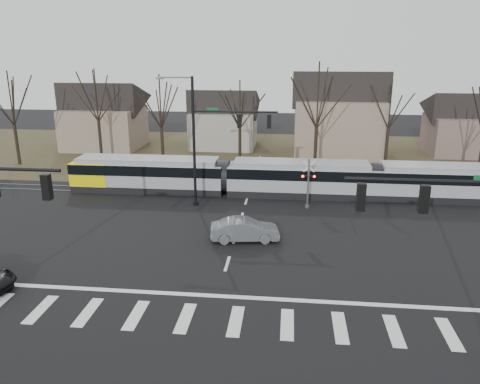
# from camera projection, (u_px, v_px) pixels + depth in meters

# --- Properties ---
(ground) EXTENTS (140.00, 140.00, 0.00)m
(ground) POSITION_uv_depth(u_px,v_px,m) (223.00, 280.00, 25.75)
(ground) COLOR black
(grass_verge) EXTENTS (140.00, 28.00, 0.01)m
(grass_verge) POSITION_uv_depth(u_px,v_px,m) (260.00, 154.00, 56.16)
(grass_verge) COLOR #38331E
(grass_verge) RESTS_ON ground
(crosswalk) EXTENTS (27.00, 2.60, 0.01)m
(crosswalk) POSITION_uv_depth(u_px,v_px,m) (210.00, 320.00, 21.95)
(crosswalk) COLOR silver
(crosswalk) RESTS_ON ground
(stop_line) EXTENTS (28.00, 0.35, 0.01)m
(stop_line) POSITION_uv_depth(u_px,v_px,m) (218.00, 296.00, 24.04)
(stop_line) COLOR silver
(stop_line) RESTS_ON ground
(lane_dashes) EXTENTS (0.18, 30.00, 0.01)m
(lane_dashes) POSITION_uv_depth(u_px,v_px,m) (249.00, 194.00, 40.95)
(lane_dashes) COLOR silver
(lane_dashes) RESTS_ON ground
(rail_pair) EXTENTS (90.00, 1.52, 0.06)m
(rail_pair) POSITION_uv_depth(u_px,v_px,m) (248.00, 194.00, 40.76)
(rail_pair) COLOR #59595E
(rail_pair) RESTS_ON ground
(tram) EXTENTS (39.72, 2.95, 3.01)m
(tram) POSITION_uv_depth(u_px,v_px,m) (298.00, 177.00, 40.03)
(tram) COLOR gray
(tram) RESTS_ON ground
(sedan) EXTENTS (2.88, 4.97, 1.49)m
(sedan) POSITION_uv_depth(u_px,v_px,m) (245.00, 230.00, 30.83)
(sedan) COLOR slate
(sedan) RESTS_ON ground
(signal_pole_near_right) EXTENTS (6.72, 0.44, 8.00)m
(signal_pole_near_right) POSITION_uv_depth(u_px,v_px,m) (465.00, 245.00, 17.50)
(signal_pole_near_right) COLOR black
(signal_pole_near_right) RESTS_ON ground
(signal_pole_far) EXTENTS (9.28, 0.44, 10.20)m
(signal_pole_far) POSITION_uv_depth(u_px,v_px,m) (214.00, 136.00, 36.20)
(signal_pole_far) COLOR black
(signal_pole_far) RESTS_ON ground
(rail_crossing_signal) EXTENTS (1.08, 0.36, 4.00)m
(rail_crossing_signal) POSITION_uv_depth(u_px,v_px,m) (308.00, 185.00, 36.84)
(rail_crossing_signal) COLOR #59595B
(rail_crossing_signal) RESTS_ON ground
(tree_row) EXTENTS (59.20, 7.20, 10.00)m
(tree_row) POSITION_uv_depth(u_px,v_px,m) (276.00, 120.00, 48.78)
(tree_row) COLOR black
(tree_row) RESTS_ON ground
(house_a) EXTENTS (9.72, 8.64, 8.60)m
(house_a) POSITION_uv_depth(u_px,v_px,m) (103.00, 112.00, 58.79)
(house_a) COLOR gray
(house_a) RESTS_ON ground
(house_b) EXTENTS (8.64, 7.56, 7.65)m
(house_b) POSITION_uv_depth(u_px,v_px,m) (224.00, 116.00, 59.30)
(house_b) COLOR gray
(house_b) RESTS_ON ground
(house_c) EXTENTS (10.80, 8.64, 10.10)m
(house_c) POSITION_uv_depth(u_px,v_px,m) (338.00, 111.00, 54.65)
(house_c) COLOR gray
(house_c) RESTS_ON ground
(house_d) EXTENTS (8.64, 7.56, 7.65)m
(house_d) POSITION_uv_depth(u_px,v_px,m) (465.00, 121.00, 55.38)
(house_d) COLOR #6B544F
(house_d) RESTS_ON ground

